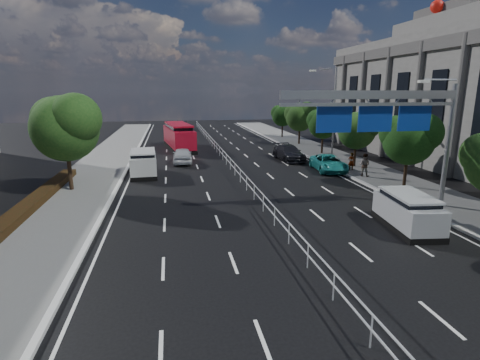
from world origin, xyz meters
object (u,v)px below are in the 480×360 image
object	(u,v)px
near_car_silver	(182,155)
pedestrian_b	(364,165)
near_car_dark	(182,125)
pedestrian_a	(351,162)
overhead_gantry	(389,113)
parked_car_teal	(329,163)
white_minivan	(143,163)
red_bus	(179,136)
parked_car_dark	(289,153)
silver_minivan	(408,211)

from	to	relation	value
near_car_silver	pedestrian_b	size ratio (longest dim) A/B	2.44
near_car_dark	pedestrian_a	world-z (taller)	pedestrian_a
overhead_gantry	near_car_dark	size ratio (longest dim) A/B	2.03
overhead_gantry	parked_car_teal	bearing A→B (deg)	81.92
near_car_dark	parked_car_teal	world-z (taller)	near_car_dark
near_car_silver	near_car_dark	xyz separation A→B (m)	(1.02, 31.66, 0.07)
white_minivan	near_car_dark	world-z (taller)	white_minivan
red_bus	near_car_silver	distance (m)	9.42
parked_car_dark	near_car_dark	bearing A→B (deg)	103.30
red_bus	overhead_gantry	bearing A→B (deg)	-75.37
near_car_silver	pedestrian_a	distance (m)	15.58
overhead_gantry	red_bus	distance (m)	28.81
white_minivan	parked_car_teal	xyz separation A→B (m)	(15.68, -1.28, -0.32)
parked_car_teal	parked_car_dark	world-z (taller)	parked_car_dark
overhead_gantry	white_minivan	xyz separation A→B (m)	(-14.12, 12.28, -4.60)
red_bus	near_car_silver	bearing A→B (deg)	-97.24
near_car_silver	pedestrian_b	distance (m)	16.66
overhead_gantry	pedestrian_b	size ratio (longest dim) A/B	5.61
pedestrian_a	near_car_silver	bearing A→B (deg)	-28.41
near_car_dark	parked_car_dark	distance (m)	33.43
overhead_gantry	silver_minivan	distance (m)	5.49
near_car_dark	parked_car_dark	world-z (taller)	near_car_dark
near_car_dark	parked_car_teal	size ratio (longest dim) A/B	1.01
pedestrian_b	overhead_gantry	bearing A→B (deg)	108.11
red_bus	near_car_dark	size ratio (longest dim) A/B	2.05
near_car_silver	parked_car_dark	size ratio (longest dim) A/B	0.87
parked_car_dark	pedestrian_b	xyz separation A→B (m)	(3.50, -8.58, 0.31)
white_minivan	near_car_dark	distance (m)	36.64
red_bus	parked_car_dark	distance (m)	14.46
pedestrian_a	pedestrian_b	distance (m)	2.28
white_minivan	red_bus	xyz separation A→B (m)	(3.25, 14.10, 0.56)
parked_car_teal	pedestrian_b	size ratio (longest dim) A/B	2.73
overhead_gantry	white_minivan	world-z (taller)	overhead_gantry
white_minivan	parked_car_dark	world-z (taller)	white_minivan
overhead_gantry	silver_minivan	xyz separation A→B (m)	(-0.24, -2.81, -4.72)
red_bus	near_car_dark	bearing A→B (deg)	79.39
overhead_gantry	near_car_silver	world-z (taller)	overhead_gantry
near_car_dark	pedestrian_b	bearing A→B (deg)	112.05
overhead_gantry	parked_car_dark	xyz separation A→B (m)	(-0.24, 16.60, -4.86)
pedestrian_a	silver_minivan	bearing A→B (deg)	71.94
silver_minivan	near_car_dark	bearing A→B (deg)	107.33
silver_minivan	pedestrian_b	distance (m)	11.38
overhead_gantry	pedestrian_b	world-z (taller)	overhead_gantry
white_minivan	parked_car_teal	distance (m)	15.73
overhead_gantry	pedestrian_b	distance (m)	9.78
pedestrian_b	parked_car_teal	bearing A→B (deg)	-20.01
pedestrian_a	red_bus	bearing A→B (deg)	-51.61
near_car_silver	pedestrian_a	world-z (taller)	pedestrian_a
near_car_silver	silver_minivan	xyz separation A→B (m)	(10.54, -19.80, 0.13)
overhead_gantry	near_car_dark	bearing A→B (deg)	101.34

